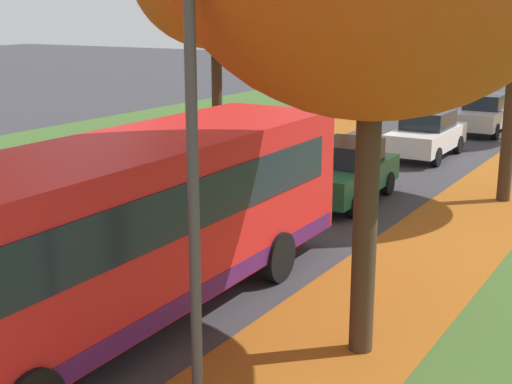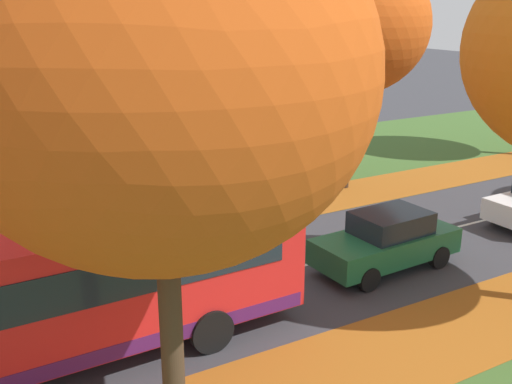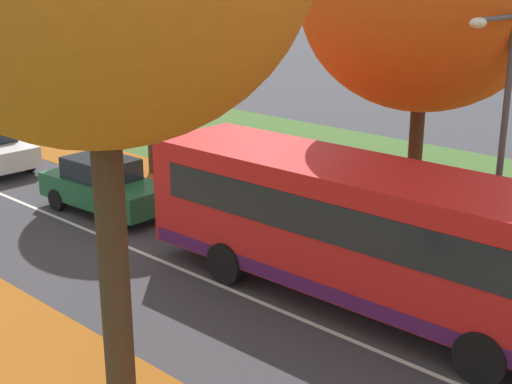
% 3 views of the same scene
% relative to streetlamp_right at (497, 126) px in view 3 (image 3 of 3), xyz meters
% --- Properties ---
extents(leaf_litter_left, '(2.80, 60.00, 0.00)m').
position_rel_streetlamp_right_xyz_m(leaf_litter_left, '(-8.27, 5.31, -3.73)').
color(leaf_litter_left, '#9E5619').
rests_on(leaf_litter_left, grass_verge_left).
extents(grass_verge_right, '(12.00, 90.00, 0.01)m').
position_rel_streetlamp_right_xyz_m(grass_verge_right, '(5.53, 11.31, -3.73)').
color(grass_verge_right, '#3D6028').
rests_on(grass_verge_right, ground).
extents(leaf_litter_right, '(2.80, 60.00, 0.00)m').
position_rel_streetlamp_right_xyz_m(leaf_litter_right, '(0.93, 5.31, -3.73)').
color(leaf_litter_right, '#9E5619').
rests_on(leaf_litter_right, grass_verge_right).
extents(road_centre_line, '(0.12, 80.00, 0.01)m').
position_rel_streetlamp_right_xyz_m(road_centre_line, '(-3.67, 11.31, -3.73)').
color(road_centre_line, silver).
rests_on(road_centre_line, ground).
extents(streetlamp_right, '(1.89, 0.28, 6.00)m').
position_rel_streetlamp_right_xyz_m(streetlamp_right, '(0.00, 0.00, 0.00)').
color(streetlamp_right, '#47474C').
rests_on(streetlamp_right, ground).
extents(bus, '(2.81, 10.44, 2.98)m').
position_rel_streetlamp_right_xyz_m(bus, '(-2.22, 1.59, -2.03)').
color(bus, red).
rests_on(bus, ground).
extents(car_green_lead, '(1.93, 4.27, 1.62)m').
position_rel_streetlamp_right_xyz_m(car_green_lead, '(-2.43, 10.49, -2.92)').
color(car_green_lead, '#1E6038').
rests_on(car_green_lead, ground).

